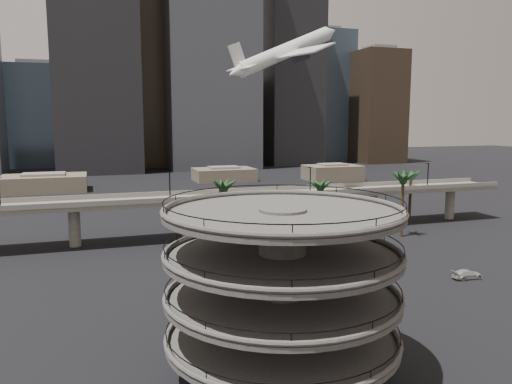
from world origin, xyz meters
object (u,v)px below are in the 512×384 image
object	(u,v)px
overpass	(238,201)
car_b	(384,270)
car_c	(467,274)
parking_ramp	(282,276)
airborne_jet	(285,52)
car_a	(279,290)

from	to	relation	value
overpass	car_b	distance (m)	38.09
car_b	car_c	xyz separation A→B (m)	(11.15, -5.65, -0.10)
car_b	car_c	world-z (taller)	car_b
parking_ramp	overpass	xyz separation A→B (m)	(13.00, 59.00, -2.50)
parking_ramp	car_b	distance (m)	37.22
airborne_jet	car_b	bearing A→B (deg)	-108.68
parking_ramp	overpass	distance (m)	60.46
parking_ramp	car_b	xyz separation A→B (m)	(26.87, 24.12, -9.03)
car_a	car_c	world-z (taller)	car_a
overpass	car_b	world-z (taller)	overpass
parking_ramp	car_b	size ratio (longest dim) A/B	4.55
overpass	parking_ramp	bearing A→B (deg)	-102.43
overpass	car_a	xyz separation A→B (m)	(-5.39, -38.42, -6.53)
car_a	car_b	distance (m)	19.59
parking_ramp	car_c	size ratio (longest dim) A/B	4.60
parking_ramp	car_c	bearing A→B (deg)	25.92
car_b	car_a	bearing A→B (deg)	111.90
overpass	airborne_jet	world-z (taller)	airborne_jet
car_c	car_b	bearing A→B (deg)	65.60
car_a	car_c	distance (m)	30.49
parking_ramp	airborne_jet	bearing A→B (deg)	68.22
parking_ramp	car_c	xyz separation A→B (m)	(38.02, 18.48, -9.14)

